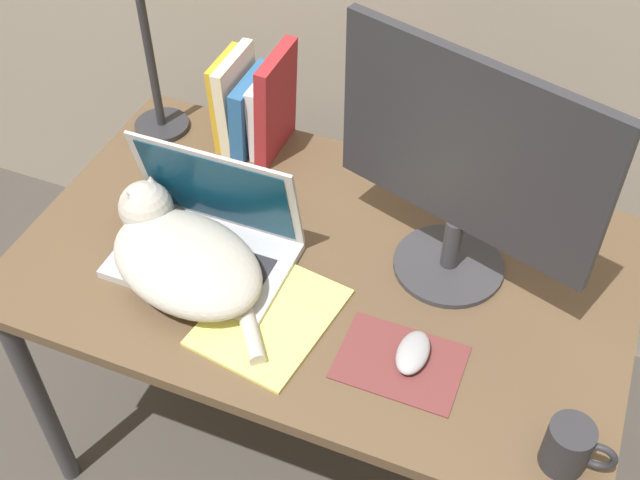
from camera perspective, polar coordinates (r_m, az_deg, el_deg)
name	(u,v)px	position (r m, az deg, el deg)	size (l,w,h in m)	color
desk	(323,285)	(1.68, 0.23, -3.19)	(1.23, 0.75, 0.70)	brown
laptop	(207,238)	(1.62, -8.04, 0.11)	(0.35, 0.23, 0.24)	#B7B7BC
cat	(181,255)	(1.59, -9.84, -1.05)	(0.43, 0.33, 0.14)	#B2ADA3
external_monitor	(465,166)	(1.45, 10.28, 5.19)	(0.52, 0.22, 0.49)	#333338
mousepad	(400,362)	(1.47, 5.72, -8.64)	(0.22, 0.16, 0.00)	brown
computer_mouse	(413,353)	(1.47, 6.63, -7.95)	(0.06, 0.10, 0.03)	#99999E
book_row	(254,106)	(1.85, -4.72, 9.49)	(0.16, 0.17, 0.26)	gold
desk_lamp	(149,17)	(1.78, -12.05, 15.23)	(0.17, 0.17, 0.48)	#28282D
notepad	(270,317)	(1.53, -3.58, -5.49)	(0.25, 0.30, 0.01)	#E5DB6B
mug	(569,447)	(1.38, 17.32, -13.86)	(0.12, 0.08, 0.10)	#28282D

